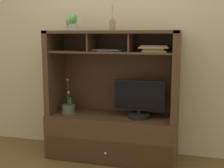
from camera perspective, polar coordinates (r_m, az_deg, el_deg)
The scene contains 9 objects.
floor_plane at distance 3.38m, azimuth 0.00°, elevation -13.82°, with size 6.00×6.00×0.02m, color brown.
back_wall at distance 3.37m, azimuth 1.23°, elevation 10.72°, with size 6.00×0.02×2.80m, color #BDAD88.
media_console at distance 3.24m, azimuth 0.04°, elevation -6.74°, with size 1.38×0.51×1.36m.
tv_monitor at distance 3.10m, azimuth 5.15°, elevation -3.43°, with size 0.52×0.23×0.39m.
potted_orchid at distance 3.34m, azimuth -8.30°, elevation -4.68°, with size 0.17×0.17×0.38m.
magazine_stack_left at distance 3.09m, azimuth -0.24°, elevation 6.50°, with size 0.32×0.31×0.02m.
magazine_stack_centre at distance 3.01m, azimuth 8.13°, elevation 6.79°, with size 0.30×0.29×0.07m.
diffuser_bottle at distance 3.12m, azimuth 0.08°, elevation 11.17°, with size 0.07×0.07×0.26m.
potted_succulent at distance 3.28m, azimuth -7.64°, elevation 11.50°, with size 0.14×0.14×0.19m.
Camera 1 is at (0.82, -2.99, 1.33)m, focal length 47.93 mm.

